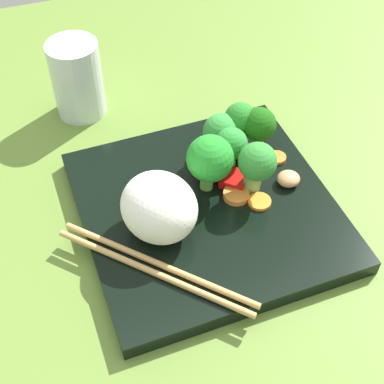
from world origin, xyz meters
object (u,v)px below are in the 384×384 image
(rice_mound, at_px, (159,207))
(carrot_slice_2, at_px, (277,158))
(square_plate, at_px, (207,210))
(broccoli_floret_0, at_px, (222,132))
(chopstick_pair, at_px, (155,268))
(drinking_glass, at_px, (77,79))

(rice_mound, distance_m, carrot_slice_2, 0.18)
(square_plate, height_order, broccoli_floret_0, broccoli_floret_0)
(carrot_slice_2, xyz_separation_m, chopstick_pair, (-0.19, -0.11, 0.00))
(square_plate, bearing_deg, carrot_slice_2, 21.41)
(broccoli_floret_0, bearing_deg, square_plate, -120.32)
(rice_mound, xyz_separation_m, carrot_slice_2, (0.17, 0.06, -0.03))
(rice_mound, bearing_deg, chopstick_pair, -112.49)
(drinking_glass, bearing_deg, chopstick_pair, -86.85)
(chopstick_pair, xyz_separation_m, drinking_glass, (-0.02, 0.30, 0.03))
(broccoli_floret_0, height_order, carrot_slice_2, broccoli_floret_0)
(broccoli_floret_0, bearing_deg, chopstick_pair, -131.01)
(rice_mound, relative_size, carrot_slice_2, 3.88)
(rice_mound, height_order, drinking_glass, drinking_glass)
(carrot_slice_2, relative_size, chopstick_pair, 0.13)
(square_plate, distance_m, drinking_glass, 0.26)
(chopstick_pair, height_order, drinking_glass, drinking_glass)
(square_plate, relative_size, broccoli_floret_0, 5.43)
(carrot_slice_2, distance_m, drinking_glass, 0.28)
(broccoli_floret_0, xyz_separation_m, drinking_glass, (-0.14, 0.15, 0.01))
(square_plate, xyz_separation_m, drinking_glass, (-0.10, 0.23, 0.04))
(carrot_slice_2, xyz_separation_m, drinking_glass, (-0.20, 0.19, 0.03))
(rice_mound, relative_size, chopstick_pair, 0.49)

